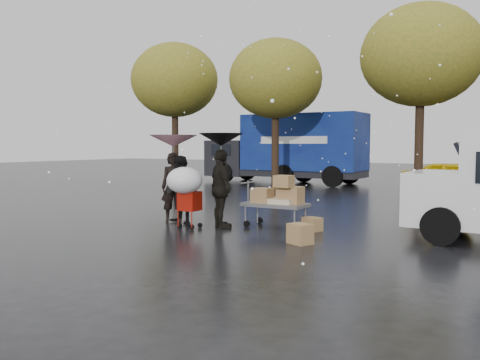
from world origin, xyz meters
The scene contains 13 objects.
ground centered at (0.00, 0.00, 0.00)m, with size 90.00×90.00×0.00m, color black.
person_pink centered at (-1.52, 0.59, 0.89)m, with size 0.65×0.43×1.78m, color black.
person_middle centered at (-1.21, 0.47, 0.85)m, with size 0.83×0.65×1.71m, color black.
person_black centered at (0.05, 0.41, 0.94)m, with size 1.10×0.46×1.87m, color black.
umbrella_pink centered at (-1.52, 0.59, 2.07)m, with size 1.23×1.23×2.22m.
umbrella_black centered at (0.05, 0.41, 2.10)m, with size 1.05×1.05×2.25m.
vendor_cart centered at (1.19, 1.14, 0.73)m, with size 1.52×0.80×1.27m.
shopping_cart centered at (-0.58, -0.15, 1.06)m, with size 0.84×0.84×1.46m.
blue_truck centered at (-4.76, 13.93, 1.76)m, with size 8.30×2.60×3.50m.
box_ground_near centered at (2.46, -0.37, 0.20)m, with size 0.45×0.36×0.40m, color olive.
box_ground_far centered at (2.06, 1.17, 0.16)m, with size 0.40×0.31×0.31m, color olive.
yellow_taxi centered at (3.72, 10.99, 0.68)m, with size 1.61×4.01×1.37m, color yellow.
tree_row centered at (-0.47, 10.00, 5.02)m, with size 21.60×4.40×7.12m.
Camera 1 is at (6.66, -9.56, 1.98)m, focal length 38.00 mm.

